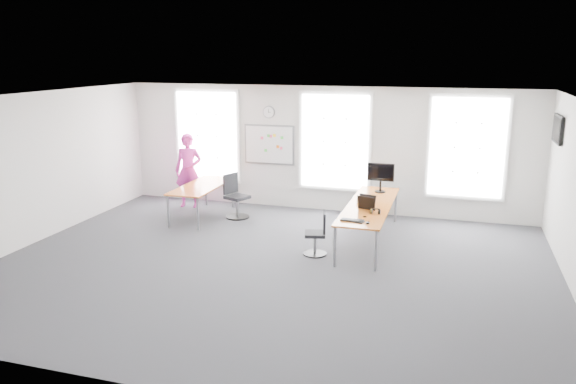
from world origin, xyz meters
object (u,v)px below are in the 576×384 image
(chair_left, at_px, (235,199))
(keyboard, at_px, (352,221))
(desk_left, at_px, (202,188))
(chair_right, at_px, (318,236))
(person, at_px, (189,171))
(headphones, at_px, (375,211))
(desk_right, at_px, (369,207))
(monitor, at_px, (381,175))

(chair_left, xyz_separation_m, keyboard, (3.14, -2.09, 0.35))
(desk_left, relative_size, keyboard, 4.83)
(desk_left, height_order, chair_right, chair_right)
(person, distance_m, headphones, 5.33)
(chair_left, bearing_deg, chair_right, -105.13)
(person, bearing_deg, chair_left, -30.26)
(desk_right, distance_m, desk_left, 4.06)
(person, bearing_deg, monitor, -13.40)
(chair_right, bearing_deg, keyboard, 60.08)
(headphones, relative_size, monitor, 0.30)
(chair_right, xyz_separation_m, chair_left, (-2.44, 1.89, 0.08))
(desk_right, xyz_separation_m, keyboard, (-0.12, -1.23, 0.06))
(monitor, bearing_deg, person, 176.10)
(chair_left, xyz_separation_m, person, (-1.46, 0.55, 0.47))
(chair_left, relative_size, monitor, 1.59)
(person, height_order, headphones, person)
(chair_left, bearing_deg, headphones, -90.95)
(desk_left, relative_size, headphones, 10.77)
(chair_right, height_order, headphones, headphones)
(keyboard, bearing_deg, desk_left, 167.07)
(chair_left, height_order, headphones, chair_left)
(desk_right, height_order, desk_left, desk_right)
(desk_right, relative_size, chair_left, 3.14)
(chair_left, bearing_deg, desk_left, 127.31)
(desk_left, xyz_separation_m, headphones, (4.21, -1.31, 0.14))
(chair_right, bearing_deg, headphones, 96.83)
(desk_right, xyz_separation_m, headphones, (0.20, -0.65, 0.10))
(desk_right, bearing_deg, headphones, -72.73)
(headphones, bearing_deg, chair_left, 172.38)
(person, height_order, monitor, person)
(desk_right, distance_m, person, 4.93)
(desk_left, distance_m, person, 1.05)
(chair_right, distance_m, chair_left, 3.09)
(headphones, bearing_deg, desk_left, 178.66)
(chair_right, xyz_separation_m, person, (-3.90, 2.44, 0.55))
(desk_right, xyz_separation_m, chair_left, (-3.26, 0.86, -0.28))
(desk_left, height_order, keyboard, keyboard)
(chair_right, height_order, chair_left, chair_left)
(chair_left, relative_size, headphones, 5.28)
(keyboard, height_order, monitor, monitor)
(desk_right, height_order, chair_left, chair_left)
(chair_right, distance_m, keyboard, 0.84)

